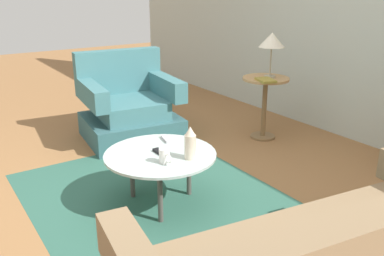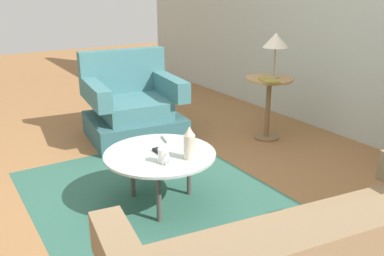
{
  "view_description": "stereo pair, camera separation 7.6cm",
  "coord_description": "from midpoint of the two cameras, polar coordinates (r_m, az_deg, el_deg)",
  "views": [
    {
      "loc": [
        2.33,
        -1.39,
        1.54
      ],
      "look_at": [
        -0.04,
        0.19,
        0.55
      ],
      "focal_mm": 39.15,
      "sensor_mm": 36.0,
      "label": 1
    },
    {
      "loc": [
        2.37,
        -1.33,
        1.54
      ],
      "look_at": [
        -0.04,
        0.19,
        0.55
      ],
      "focal_mm": 39.15,
      "sensor_mm": 36.0,
      "label": 2
    }
  ],
  "objects": [
    {
      "name": "ground_plane",
      "position": [
        3.12,
        -3.23,
        -10.46
      ],
      "size": [
        16.0,
        16.0,
        0.0
      ],
      "primitive_type": "plane",
      "color": "olive"
    },
    {
      "name": "area_rug",
      "position": [
        3.15,
        -4.87,
        -10.16
      ],
      "size": [
        2.29,
        1.74,
        0.0
      ],
      "primitive_type": "cube",
      "color": "#2D5B4C",
      "rests_on": "ground"
    },
    {
      "name": "armchair",
      "position": [
        4.4,
        -9.11,
        2.56
      ],
      "size": [
        0.92,
        1.0,
        0.88
      ],
      "rotation": [
        0.0,
        0.0,
        -1.69
      ],
      "color": "#325C60",
      "rests_on": "ground"
    },
    {
      "name": "coffee_table",
      "position": [
        2.99,
        -5.07,
        -4.01
      ],
      "size": [
        0.8,
        0.8,
        0.4
      ],
      "color": "#B2C6C1",
      "rests_on": "ground"
    },
    {
      "name": "side_table",
      "position": [
        4.33,
        9.41,
        4.42
      ],
      "size": [
        0.47,
        0.47,
        0.64
      ],
      "color": "tan",
      "rests_on": "ground"
    },
    {
      "name": "table_lamp",
      "position": [
        4.23,
        10.31,
        11.58
      ],
      "size": [
        0.25,
        0.25,
        0.44
      ],
      "color": "#9E937A",
      "rests_on": "side_table"
    },
    {
      "name": "vase",
      "position": [
        2.84,
        -1.02,
        -2.11
      ],
      "size": [
        0.08,
        0.08,
        0.23
      ],
      "color": "beige",
      "rests_on": "coffee_table"
    },
    {
      "name": "mug",
      "position": [
        2.8,
        -4.53,
        -3.84
      ],
      "size": [
        0.12,
        0.07,
        0.1
      ],
      "color": "white",
      "rests_on": "coffee_table"
    },
    {
      "name": "tv_remote_dark",
      "position": [
        2.97,
        -5.07,
        -3.31
      ],
      "size": [
        0.15,
        0.05,
        0.02
      ],
      "rotation": [
        0.0,
        0.0,
        0.03
      ],
      "color": "black",
      "rests_on": "coffee_table"
    },
    {
      "name": "tv_remote_silver",
      "position": [
        3.21,
        -4.23,
        -1.52
      ],
      "size": [
        0.15,
        0.07,
        0.02
      ],
      "rotation": [
        0.0,
        0.0,
        6.06
      ],
      "color": "#B2B2B7",
      "rests_on": "coffee_table"
    },
    {
      "name": "book",
      "position": [
        4.12,
        9.48,
        6.46
      ],
      "size": [
        0.25,
        0.2,
        0.02
      ],
      "rotation": [
        0.0,
        0.0,
        -0.32
      ],
      "color": "olive",
      "rests_on": "side_table"
    }
  ]
}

